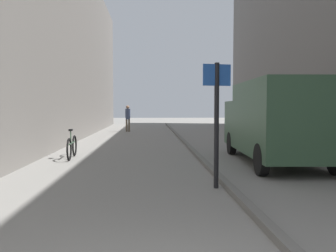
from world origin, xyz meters
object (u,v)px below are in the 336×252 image
(pedestrian_main_foreground, at_px, (128,116))
(street_sign_post, at_px, (217,114))
(bicycle_leaning, at_px, (72,147))
(delivery_van, at_px, (275,120))

(pedestrian_main_foreground, distance_m, street_sign_post, 16.92)
(pedestrian_main_foreground, height_order, street_sign_post, street_sign_post)
(street_sign_post, height_order, bicycle_leaning, street_sign_post)
(pedestrian_main_foreground, distance_m, bicycle_leaning, 12.35)
(bicycle_leaning, bearing_deg, pedestrian_main_foreground, 81.87)
(pedestrian_main_foreground, height_order, bicycle_leaning, pedestrian_main_foreground)
(delivery_van, xyz_separation_m, street_sign_post, (-2.39, -3.09, 0.25))
(street_sign_post, bearing_deg, pedestrian_main_foreground, -90.92)
(delivery_van, xyz_separation_m, bicycle_leaning, (-6.34, 1.28, -0.92))
(bicycle_leaning, bearing_deg, delivery_van, -14.64)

